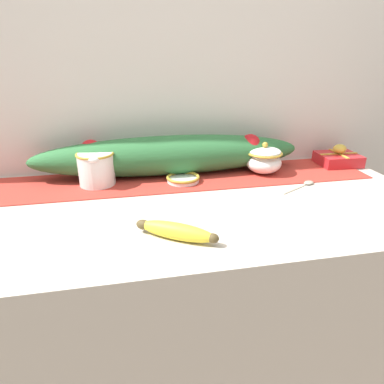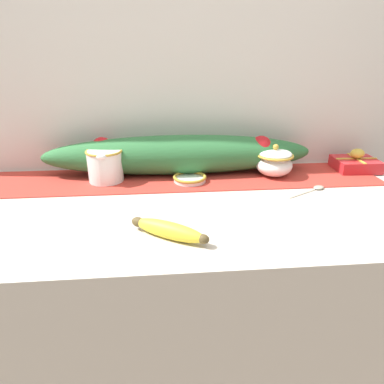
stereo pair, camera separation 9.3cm
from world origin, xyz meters
name	(u,v)px [view 2 (the right image)]	position (x,y,z in m)	size (l,w,h in m)	color
countertop	(185,328)	(0.00, 0.00, 0.47)	(1.47, 0.67, 0.94)	beige
back_wall	(177,95)	(0.00, 0.35, 1.20)	(2.27, 0.04, 2.40)	silver
table_runner	(180,179)	(0.00, 0.20, 0.94)	(1.36, 0.25, 0.00)	#B23328
cream_pitcher	(105,164)	(-0.25, 0.20, 1.00)	(0.12, 0.14, 0.11)	white
sugar_bowl	(274,162)	(0.33, 0.20, 0.99)	(0.13, 0.13, 0.11)	white
small_dish	(190,178)	(0.03, 0.17, 0.95)	(0.11, 0.11, 0.02)	white
banana	(169,230)	(-0.05, -0.19, 0.96)	(0.19, 0.14, 0.04)	yellow
spoon	(317,188)	(0.43, 0.07, 0.94)	(0.14, 0.09, 0.01)	#A89E89
gift_box	(356,163)	(0.64, 0.24, 0.97)	(0.15, 0.13, 0.08)	red
poinsettia_garland	(179,154)	(0.00, 0.25, 1.01)	(0.94, 0.15, 0.14)	#2D6B38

